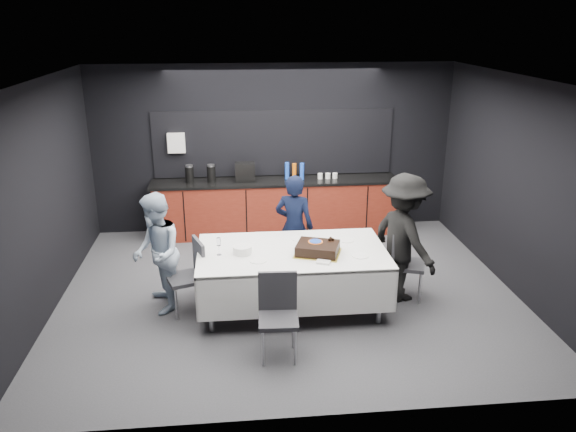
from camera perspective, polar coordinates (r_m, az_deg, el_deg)
The scene contains 18 objects.
ground at distance 7.62m, azimuth 0.08°, elevation -7.71°, with size 6.00×6.00×0.00m, color #414146.
room_shell at distance 6.96m, azimuth 0.08°, elevation 6.00°, with size 6.04×5.04×2.82m.
kitchenette at distance 9.45m, azimuth -1.38°, elevation 1.38°, with size 4.10×0.64×2.05m.
party_table at distance 6.98m, azimuth 0.41°, elevation -4.54°, with size 2.32×1.32×0.78m.
cake_assembly at distance 6.81m, azimuth 3.04°, elevation -3.32°, with size 0.64×0.58×0.17m.
plate_stack at distance 6.83m, azimuth -4.66°, elevation -3.43°, with size 0.23×0.23×0.10m, color white.
loose_plate_near at distance 6.64m, azimuth -3.06°, elevation -4.53°, with size 0.20×0.20×0.01m, color white.
loose_plate_right_a at distance 7.26m, azimuth 5.93°, elevation -2.43°, with size 0.21×0.21×0.01m, color white.
loose_plate_right_b at distance 6.82m, azimuth 7.36°, elevation -4.02°, with size 0.20×0.20×0.01m, color white.
loose_plate_far at distance 7.27m, azimuth 1.17°, elevation -2.30°, with size 0.21×0.21×0.01m, color white.
fork_pile at distance 6.58m, azimuth 3.60°, elevation -4.70°, with size 0.16×0.10×0.03m, color white.
champagne_flute at distance 6.78m, azimuth -7.06°, elevation -2.71°, with size 0.06×0.06×0.22m.
chair_left at distance 7.05m, azimuth -9.82°, elevation -5.53°, with size 0.54×0.54×0.92m.
chair_right at distance 7.46m, azimuth 11.53°, elevation -4.21°, with size 0.54×0.54×0.92m.
chair_near at distance 6.10m, azimuth -1.02°, elevation -9.45°, with size 0.44×0.44×0.92m.
person_center at distance 7.78m, azimuth 0.64°, elevation -1.11°, with size 0.54×0.36×1.49m, color black.
person_left at distance 7.07m, azimuth -13.20°, elevation -3.73°, with size 0.74×0.57×1.51m, color #9FB1C8.
person_right at distance 7.30m, azimuth 11.67°, elevation -2.19°, with size 1.08×0.62×1.67m, color black.
Camera 1 is at (-0.69, -6.73, 3.50)m, focal length 35.00 mm.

